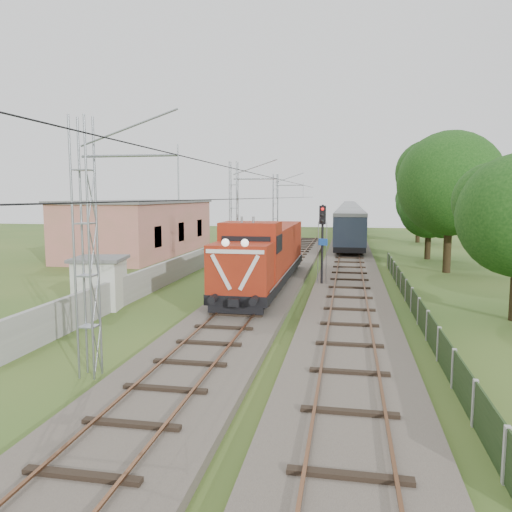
% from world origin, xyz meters
% --- Properties ---
extents(ground, '(140.00, 140.00, 0.00)m').
position_xyz_m(ground, '(0.00, 0.00, 0.00)').
color(ground, '#315520').
rests_on(ground, ground).
extents(track_main, '(4.20, 70.00, 0.45)m').
position_xyz_m(track_main, '(0.00, 7.00, 0.18)').
color(track_main, '#6B6054').
rests_on(track_main, ground).
extents(track_side, '(4.20, 80.00, 0.45)m').
position_xyz_m(track_side, '(5.00, 20.00, 0.18)').
color(track_side, '#6B6054').
rests_on(track_side, ground).
extents(catenary, '(3.31, 70.00, 8.00)m').
position_xyz_m(catenary, '(-2.95, 12.00, 4.05)').
color(catenary, gray).
rests_on(catenary, ground).
extents(boundary_wall, '(0.25, 40.00, 1.50)m').
position_xyz_m(boundary_wall, '(-6.50, 12.00, 0.75)').
color(boundary_wall, '#9E9E99').
rests_on(boundary_wall, ground).
extents(station_building, '(8.40, 20.40, 5.22)m').
position_xyz_m(station_building, '(-15.00, 24.00, 2.63)').
color(station_building, '#C86F6B').
rests_on(station_building, ground).
extents(fence, '(0.12, 32.00, 1.20)m').
position_xyz_m(fence, '(8.00, 3.00, 0.60)').
color(fence, black).
rests_on(fence, ground).
extents(locomotive, '(2.90, 16.58, 4.21)m').
position_xyz_m(locomotive, '(0.00, 7.35, 2.18)').
color(locomotive, black).
rests_on(locomotive, ground).
extents(coach_rake, '(3.01, 112.48, 3.48)m').
position_xyz_m(coach_rake, '(5.00, 78.61, 2.50)').
color(coach_rake, black).
rests_on(coach_rake, ground).
extents(signal_post, '(0.56, 0.44, 5.11)m').
position_xyz_m(signal_post, '(3.33, 8.42, 3.51)').
color(signal_post, black).
rests_on(signal_post, ground).
extents(relay_hut, '(2.90, 2.90, 2.59)m').
position_xyz_m(relay_hut, '(-7.40, 1.00, 1.31)').
color(relay_hut, beige).
rests_on(relay_hut, ground).
extents(tree_b, '(7.98, 7.60, 10.34)m').
position_xyz_m(tree_b, '(12.17, 16.54, 6.45)').
color(tree_b, '#332514').
rests_on(tree_b, ground).
extents(tree_c, '(5.51, 5.25, 7.14)m').
position_xyz_m(tree_c, '(11.97, 24.62, 4.45)').
color(tree_c, '#332514').
rests_on(tree_c, ground).
extents(tree_d, '(5.75, 5.47, 7.45)m').
position_xyz_m(tree_d, '(13.28, 41.36, 4.65)').
color(tree_d, '#332514').
rests_on(tree_d, ground).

